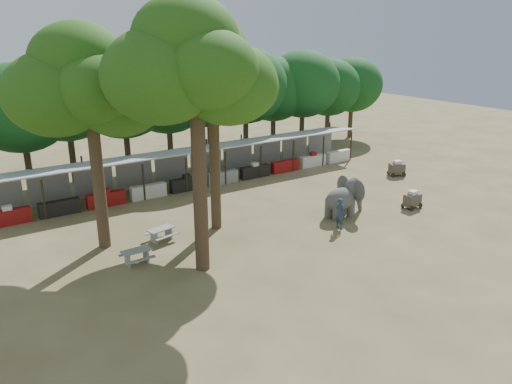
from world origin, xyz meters
TOP-DOWN VIEW (x-y plane):
  - ground at (0.00, 0.00)m, footprint 100.00×100.00m
  - vendor_stalls at (-0.00, 13.84)m, footprint 28.00×2.99m
  - yard_tree_left at (-9.13, 7.19)m, footprint 7.10×6.90m
  - yard_tree_center at (-6.13, 2.19)m, footprint 7.10×6.90m
  - yard_tree_back at (-3.13, 6.19)m, footprint 7.10×6.90m
  - backdrop_trees at (0.00, 19.00)m, footprint 46.46×5.95m
  - elephant at (4.21, 3.38)m, footprint 2.95×2.27m
  - handler at (2.64, 2.06)m, footprint 0.44×0.65m
  - picnic_table_near at (-8.36, 4.20)m, footprint 1.44×1.31m
  - picnic_table_far at (-6.30, 6.03)m, footprint 1.61×1.50m
  - cart_front at (8.65, 2.00)m, footprint 1.17×0.78m
  - cart_back at (13.34, 7.33)m, footprint 1.42×1.21m

SIDE VIEW (x-z plane):
  - ground at x=0.00m, z-range 0.00..0.00m
  - picnic_table_far at x=-6.30m, z-range 0.11..0.80m
  - picnic_table_near at x=-8.36m, z-range 0.11..0.81m
  - cart_front at x=8.65m, z-range -0.01..1.11m
  - cart_back at x=13.34m, z-range -0.01..1.17m
  - handler at x=2.64m, z-range 0.00..1.77m
  - elephant at x=4.21m, z-range 0.00..2.27m
  - vendor_stalls at x=0.00m, z-range -0.22..2.58m
  - backdrop_trees at x=0.00m, z-range 1.35..9.68m
  - yard_tree_left at x=-9.13m, z-range 2.69..13.71m
  - yard_tree_back at x=-3.13m, z-range 2.86..14.22m
  - yard_tree_center at x=-6.13m, z-range 3.19..15.23m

